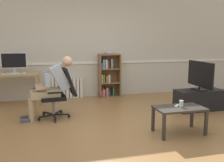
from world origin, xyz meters
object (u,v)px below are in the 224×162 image
object	(u,v)px
radiator	(65,88)
drinking_glass	(181,104)
computer_desk	(14,78)
spare_remote	(177,106)
keyboard	(12,74)
coffee_table	(179,111)
imac_monitor	(14,61)
bookshelf	(108,76)
tv_stand	(199,100)
office_chair	(60,91)
person_seated	(51,86)
computer_mouse	(25,73)
tv_screen	(200,75)

from	to	relation	value
radiator	drinking_glass	world-z (taller)	drinking_glass
computer_desk	spare_remote	bearing A→B (deg)	-41.70
keyboard	drinking_glass	bearing A→B (deg)	-40.03
coffee_table	imac_monitor	bearing A→B (deg)	136.65
bookshelf	tv_stand	bearing A→B (deg)	-47.10
radiator	office_chair	world-z (taller)	office_chair
bookshelf	coffee_table	bearing A→B (deg)	-80.30
office_chair	spare_remote	world-z (taller)	office_chair
coffee_table	office_chair	bearing A→B (deg)	143.27
computer_desk	bookshelf	xyz separation A→B (m)	(2.34, 0.29, -0.07)
imac_monitor	person_seated	distance (m)	1.59
spare_remote	office_chair	bearing A→B (deg)	10.63
computer_desk	keyboard	world-z (taller)	keyboard
computer_desk	office_chair	distance (m)	1.58
spare_remote	computer_desk	bearing A→B (deg)	4.49
imac_monitor	tv_stand	size ratio (longest dim) A/B	0.56
imac_monitor	radiator	xyz separation A→B (m)	(1.18, 0.31, -0.77)
computer_mouse	coffee_table	xyz separation A→B (m)	(2.57, -2.45, -0.39)
office_chair	coffee_table	xyz separation A→B (m)	(1.82, -1.36, -0.15)
drinking_glass	computer_desk	bearing A→B (deg)	138.20
spare_remote	coffee_table	bearing A→B (deg)	146.72
radiator	tv_stand	distance (m)	3.31
office_chair	tv_stand	size ratio (longest dim) A/B	0.95
drinking_glass	person_seated	bearing A→B (deg)	146.65
computer_desk	imac_monitor	world-z (taller)	imac_monitor
computer_mouse	bookshelf	world-z (taller)	bookshelf
tv_stand	tv_screen	distance (m)	0.55
tv_screen	keyboard	bearing A→B (deg)	74.08
tv_screen	coffee_table	world-z (taller)	tv_screen
imac_monitor	tv_stand	bearing A→B (deg)	-21.24
keyboard	tv_screen	xyz separation A→B (m)	(3.97, -1.31, 0.01)
radiator	coffee_table	distance (m)	3.38
bookshelf	tv_screen	size ratio (longest dim) A/B	1.31
computer_mouse	bookshelf	distance (m)	2.13
bookshelf	tv_stand	distance (m)	2.40
tv_stand	spare_remote	distance (m)	1.57
radiator	person_seated	xyz separation A→B (m)	(-0.37, -1.62, 0.38)
bookshelf	office_chair	size ratio (longest dim) A/B	1.22
person_seated	drinking_glass	distance (m)	2.43
computer_mouse	radiator	bearing A→B (deg)	28.30
bookshelf	drinking_glass	distance (m)	2.90
computer_mouse	imac_monitor	bearing A→B (deg)	140.24
keyboard	office_chair	world-z (taller)	office_chair
computer_mouse	spare_remote	world-z (taller)	computer_mouse
bookshelf	tv_screen	world-z (taller)	bookshelf
office_chair	coffee_table	distance (m)	2.28
computer_mouse	office_chair	world-z (taller)	office_chair
bookshelf	office_chair	xyz separation A→B (m)	(-1.33, -1.50, -0.04)
bookshelf	office_chair	world-z (taller)	bookshelf
computer_desk	person_seated	world-z (taller)	person_seated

